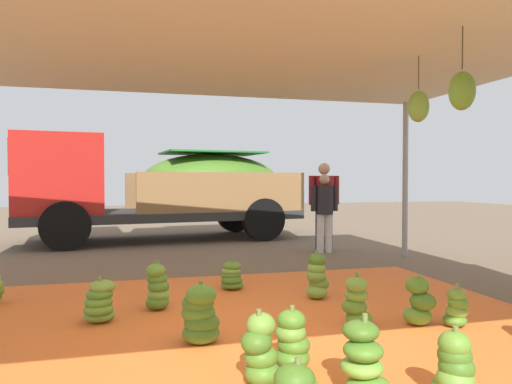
# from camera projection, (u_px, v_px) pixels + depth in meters

# --- Properties ---
(ground_plane) EXTENTS (40.00, 40.00, 0.00)m
(ground_plane) POSITION_uv_depth(u_px,v_px,m) (203.00, 269.00, 7.55)
(ground_plane) COLOR brown
(tarp_orange) EXTENTS (6.18, 4.80, 0.01)m
(tarp_orange) POSITION_uv_depth(u_px,v_px,m) (247.00, 325.00, 4.65)
(tarp_orange) COLOR orange
(tarp_orange) RESTS_ON ground
(tent_canopy) EXTENTS (8.00, 7.00, 2.91)m
(tent_canopy) POSITION_uv_depth(u_px,v_px,m) (250.00, 32.00, 4.49)
(tent_canopy) COLOR #9EA0A5
(tent_canopy) RESTS_ON ground
(banana_bunch_0) EXTENTS (0.36, 0.33, 0.53)m
(banana_bunch_0) POSITION_uv_depth(u_px,v_px,m) (260.00, 352.00, 3.27)
(banana_bunch_0) COLOR #518428
(banana_bunch_0) RESTS_ON tarp_orange
(banana_bunch_1) EXTENTS (0.45, 0.45, 0.54)m
(banana_bunch_1) POSITION_uv_depth(u_px,v_px,m) (200.00, 315.00, 4.13)
(banana_bunch_1) COLOR #477523
(banana_bunch_1) RESTS_ON tarp_orange
(banana_bunch_2) EXTENTS (0.31, 0.31, 0.57)m
(banana_bunch_2) POSITION_uv_depth(u_px,v_px,m) (317.00, 277.00, 5.66)
(banana_bunch_2) COLOR #75A83D
(banana_bunch_2) RESTS_ON tarp_orange
(banana_bunch_3) EXTENTS (0.30, 0.29, 0.42)m
(banana_bunch_3) POSITION_uv_depth(u_px,v_px,m) (456.00, 309.00, 4.58)
(banana_bunch_3) COLOR #518428
(banana_bunch_3) RESTS_ON tarp_orange
(banana_bunch_5) EXTENTS (0.41, 0.41, 0.47)m
(banana_bunch_5) POSITION_uv_depth(u_px,v_px,m) (100.00, 303.00, 4.71)
(banana_bunch_5) COLOR #6B9E38
(banana_bunch_5) RESTS_ON tarp_orange
(banana_bunch_7) EXTENTS (0.33, 0.33, 0.48)m
(banana_bunch_7) POSITION_uv_depth(u_px,v_px,m) (292.00, 341.00, 3.57)
(banana_bunch_7) COLOR #518428
(banana_bunch_7) RESTS_ON tarp_orange
(banana_bunch_8) EXTENTS (0.37, 0.37, 0.52)m
(banana_bunch_8) POSITION_uv_depth(u_px,v_px,m) (357.00, 303.00, 4.61)
(banana_bunch_8) COLOR #60932D
(banana_bunch_8) RESTS_ON tarp_orange
(banana_bunch_10) EXTENTS (0.36, 0.37, 0.50)m
(banana_bunch_10) POSITION_uv_depth(u_px,v_px,m) (419.00, 303.00, 4.63)
(banana_bunch_10) COLOR #60932D
(banana_bunch_10) RESTS_ON tarp_orange
(banana_bunch_12) EXTENTS (0.34, 0.33, 0.54)m
(banana_bunch_12) POSITION_uv_depth(u_px,v_px,m) (157.00, 288.00, 5.18)
(banana_bunch_12) COLOR #518428
(banana_bunch_12) RESTS_ON tarp_orange
(banana_bunch_13) EXTENTS (0.42, 0.44, 0.54)m
(banana_bunch_13) POSITION_uv_depth(u_px,v_px,m) (364.00, 361.00, 3.11)
(banana_bunch_13) COLOR #60932D
(banana_bunch_13) RESTS_ON tarp_orange
(banana_bunch_14) EXTENTS (0.31, 0.32, 0.49)m
(banana_bunch_14) POSITION_uv_depth(u_px,v_px,m) (454.00, 369.00, 3.00)
(banana_bunch_14) COLOR #60932D
(banana_bunch_14) RESTS_ON tarp_orange
(banana_bunch_15) EXTENTS (0.37, 0.41, 0.41)m
(banana_bunch_15) POSITION_uv_depth(u_px,v_px,m) (232.00, 276.00, 6.15)
(banana_bunch_15) COLOR #518428
(banana_bunch_15) RESTS_ON tarp_orange
(cargo_truck_main) EXTENTS (6.55, 3.01, 2.40)m
(cargo_truck_main) POSITION_uv_depth(u_px,v_px,m) (158.00, 186.00, 11.25)
(cargo_truck_main) COLOR #2D2D2D
(cargo_truck_main) RESTS_ON ground
(worker_0) EXTENTS (0.65, 0.40, 1.77)m
(worker_0) POSITION_uv_depth(u_px,v_px,m) (324.00, 200.00, 9.52)
(worker_0) COLOR navy
(worker_0) RESTS_ON ground
(worker_1) EXTENTS (0.56, 0.34, 1.54)m
(worker_1) POSITION_uv_depth(u_px,v_px,m) (324.00, 207.00, 9.31)
(worker_1) COLOR silver
(worker_1) RESTS_ON ground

